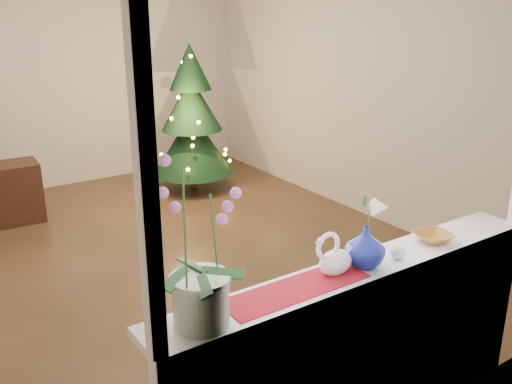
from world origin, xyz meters
The scene contains 15 objects.
ground centered at (0.00, 0.00, 0.00)m, with size 5.00×5.00×0.00m, color #352315.
wall_back centered at (0.00, 2.50, 1.35)m, with size 4.50×0.10×2.70m, color beige.
wall_front centered at (0.00, -2.50, 1.35)m, with size 4.50×0.10×2.70m, color beige.
wall_right centered at (2.25, 0.00, 1.35)m, with size 0.10×5.00×2.70m, color beige.
window_apron centered at (0.00, -2.46, 0.44)m, with size 2.20×0.08×0.88m, color white.
windowsill centered at (0.00, -2.37, 0.90)m, with size 2.20×0.26×0.04m, color white.
window_frame centered at (0.00, -2.47, 1.70)m, with size 2.22×0.06×1.60m, color white, non-canonical shape.
runner centered at (-0.38, -2.37, 0.92)m, with size 0.70×0.20×0.01m, color maroon.
orchid_pot centered at (-0.85, -2.38, 1.27)m, with size 0.24×0.24×0.69m, color white, non-canonical shape.
swan centered at (-0.14, -2.35, 1.02)m, with size 0.24×0.11×0.20m, color white, non-canonical shape.
blue_vase centered at (0.02, -2.37, 1.03)m, with size 0.22×0.22×0.23m, color navy.
lily centered at (0.02, -2.37, 1.23)m, with size 0.13×0.07×0.17m, color white, non-canonical shape.
paperweight centered at (0.21, -2.41, 0.96)m, with size 0.07×0.07×0.07m, color silver.
amber_dish centered at (0.52, -2.37, 0.94)m, with size 0.16×0.16×0.04m, color #9B601A.
xmas_tree centered at (1.20, 1.53, 0.82)m, with size 0.90×0.90×1.64m, color black, non-canonical shape.
Camera 1 is at (-1.76, -4.08, 2.12)m, focal length 40.00 mm.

